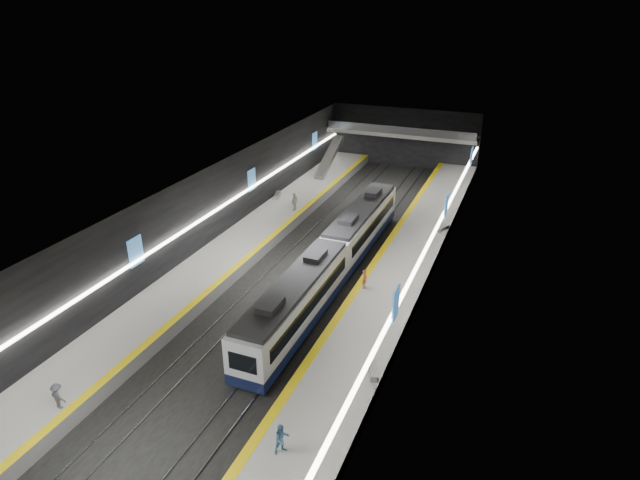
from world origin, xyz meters
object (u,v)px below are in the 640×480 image
at_px(bench_right_far, 443,228).
at_px(passenger_right_b, 282,439).
at_px(bench_right_near, 373,371).
at_px(passenger_right_a, 365,279).
at_px(passenger_left_a, 295,202).
at_px(train, 333,258).
at_px(escalator, 329,157).
at_px(passenger_left_b, 58,396).
at_px(bench_left_far, 277,195).

height_order(bench_right_far, passenger_right_b, passenger_right_b).
bearing_deg(bench_right_near, passenger_right_a, 89.74).
bearing_deg(passenger_right_a, passenger_left_a, 27.48).
relative_size(train, bench_right_near, 18.14).
xyz_separation_m(train, bench_right_far, (7.00, 11.78, -1.00)).
distance_m(escalator, bench_right_near, 40.46).
height_order(escalator, passenger_left_b, escalator).
distance_m(escalator, passenger_right_a, 30.08).
xyz_separation_m(bench_right_far, passenger_right_b, (-2.56, -30.78, 0.66)).
xyz_separation_m(train, escalator, (-10.00, 25.23, 0.70)).
relative_size(train, passenger_right_a, 19.49).
height_order(escalator, bench_left_far, escalator).
relative_size(bench_left_far, passenger_left_b, 1.17).
relative_size(escalator, passenger_right_a, 5.19).
distance_m(passenger_right_b, passenger_left_a, 32.80).
xyz_separation_m(escalator, passenger_left_a, (1.49, -14.11, -0.92)).
relative_size(bench_right_far, passenger_left_b, 1.03).
bearing_deg(passenger_right_a, escalator, 11.18).
bearing_deg(train, escalator, 111.62).
height_order(train, passenger_left_b, train).
bearing_deg(passenger_left_a, passenger_right_b, 31.99).
distance_m(train, passenger_right_b, 19.52).
relative_size(bench_left_far, bench_right_near, 1.13).
bearing_deg(passenger_right_b, passenger_left_b, 137.71).
xyz_separation_m(passenger_right_a, passenger_right_b, (1.15, -17.27, 0.09)).
relative_size(train, bench_left_far, 16.08).
bearing_deg(passenger_left_a, bench_right_far, 101.12).
xyz_separation_m(passenger_left_a, passenger_left_b, (0.11, -31.88, -0.18)).
distance_m(escalator, bench_left_far, 11.44).
bearing_deg(bench_left_far, passenger_right_b, -79.90).
distance_m(train, escalator, 27.15).
xyz_separation_m(passenger_right_a, passenger_left_b, (-11.69, -19.02, 0.03)).
bearing_deg(escalator, bench_right_near, -65.21).
bearing_deg(train, passenger_right_b, -76.84).
distance_m(escalator, passenger_right_b, 46.55).
xyz_separation_m(bench_left_far, passenger_right_b, (16.44, -33.10, 0.63)).
bearing_deg(passenger_left_b, passenger_left_a, -83.54).
bearing_deg(passenger_left_b, bench_right_near, -142.57).
relative_size(bench_left_far, passenger_right_b, 1.09).
height_order(escalator, bench_right_far, escalator).
xyz_separation_m(bench_right_near, passenger_right_b, (-2.50, -7.53, 0.66)).
bearing_deg(bench_right_near, escalator, 93.95).
bearing_deg(train, passenger_left_a, 127.40).
distance_m(train, passenger_right_a, 3.74).
height_order(passenger_right_a, passenger_right_b, passenger_right_b).
bearing_deg(passenger_left_b, bench_right_far, -109.07).
bearing_deg(passenger_right_a, bench_right_near, -174.50).
bearing_deg(bench_left_far, bench_right_far, -23.29).
distance_m(bench_right_far, passenger_right_b, 30.89).
bearing_deg(passenger_right_b, passenger_left_a, 63.20).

